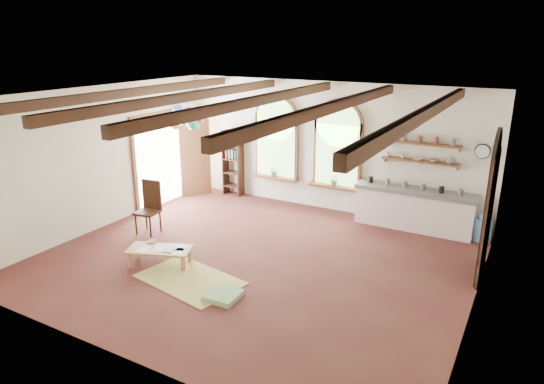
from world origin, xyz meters
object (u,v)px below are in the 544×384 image
Objects in this scene: coffee_table at (160,250)px; kitchen_counter at (414,209)px; side_chair at (149,218)px; balloon_cluster at (188,118)px.

kitchen_counter is at bearing 48.53° from coffee_table.
balloon_cluster is at bearing 95.33° from side_chair.
coffee_table is 1.12× the size of side_chair.
kitchen_counter is 5.75m from balloon_cluster.
coffee_table is 3.84m from balloon_cluster.
side_chair is at bearing 139.53° from coffee_table.
kitchen_counter is at bearing 14.68° from balloon_cluster.
balloon_cluster reaches higher than coffee_table.
side_chair is (-5.10, -3.14, -0.14)m from kitchen_counter.
balloon_cluster is (-0.16, 1.76, 2.00)m from side_chair.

